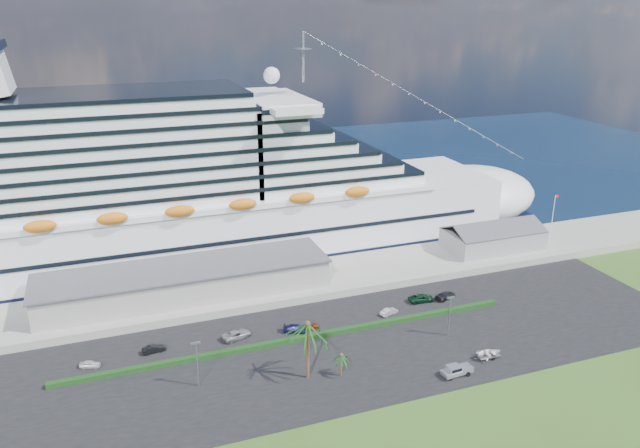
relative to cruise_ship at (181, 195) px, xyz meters
name	(u,v)px	position (x,y,z in m)	size (l,w,h in m)	color
ground	(371,379)	(21.53, -64.00, -16.69)	(420.00, 420.00, 0.00)	#37501A
asphalt_lot	(346,347)	(21.53, -53.00, -16.63)	(140.00, 38.00, 0.12)	black
wharf	(297,281)	(21.53, -24.00, -15.79)	(240.00, 20.00, 1.80)	gray
water	(218,182)	(21.53, 66.00, -16.68)	(420.00, 160.00, 0.02)	black
cruise_ship	(181,195)	(0.00, 0.00, 0.00)	(191.00, 38.00, 54.00)	silver
terminal_building	(185,280)	(-3.47, -24.00, -11.68)	(61.00, 15.00, 6.30)	gray
port_shed	(493,238)	(73.53, -24.00, -12.30)	(24.00, 12.31, 7.37)	gray
flagpole	(553,215)	(91.57, -24.00, -8.43)	(1.08, 0.16, 12.00)	silver
hedge	(297,339)	(13.53, -48.00, -16.12)	(88.00, 1.10, 0.90)	black
lamp_post_left	(197,359)	(-6.47, -56.00, -11.35)	(1.60, 0.35, 8.27)	gray
lamp_post_right	(450,311)	(41.53, -56.00, -11.35)	(1.60, 0.35, 8.27)	gray
palm_tall	(308,330)	(11.53, -60.00, -7.49)	(8.82, 8.82, 11.13)	#47301E
palm_short	(341,358)	(17.03, -61.50, -13.03)	(3.53, 3.53, 4.56)	#47301E
parked_car_0	(90,364)	(-23.40, -43.88, -15.96)	(1.46, 3.62, 1.23)	silver
parked_car_1	(154,349)	(-12.34, -42.61, -15.88)	(1.47, 4.20, 1.39)	black
parked_car_2	(237,335)	(3.09, -42.97, -15.79)	(2.60, 5.64, 1.57)	#96979E
parked_car_3	(297,329)	(14.55, -44.78, -15.81)	(2.14, 5.27, 1.53)	#151449
parked_car_4	(310,327)	(17.23, -44.69, -15.90)	(1.60, 3.98, 1.36)	maroon
parked_car_5	(389,312)	(34.57, -44.44, -15.91)	(1.40, 4.03, 1.33)	#A3A4AA
parked_car_6	(422,298)	(43.73, -41.51, -15.80)	(2.58, 5.61, 1.56)	#0C331D
parked_car_7	(445,295)	(49.21, -42.14, -15.81)	(2.15, 5.28, 1.53)	black
pickup_truck	(457,370)	(35.68, -68.29, -15.50)	(5.68, 2.40, 1.96)	black
boat_trailer	(489,353)	(44.09, -65.66, -15.54)	(5.40, 3.47, 1.55)	gray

